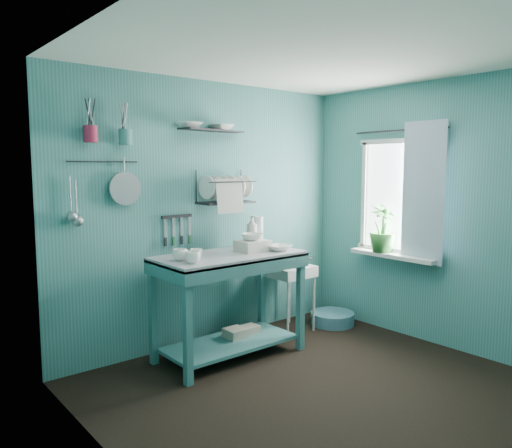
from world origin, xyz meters
TOP-DOWN VIEW (x-y plane):
  - floor at (0.00, 0.00)m, footprint 3.20×3.20m
  - ceiling at (0.00, 0.00)m, footprint 3.20×3.20m
  - wall_back at (0.00, 1.50)m, footprint 3.20×0.00m
  - wall_left at (-1.60, 0.00)m, footprint 0.00×3.00m
  - wall_right at (1.60, 0.00)m, footprint 0.00×3.00m
  - work_counter at (-0.12, 1.01)m, footprint 1.39×0.83m
  - mug_left at (-0.60, 0.85)m, footprint 0.12×0.12m
  - mug_mid at (-0.50, 0.95)m, footprint 0.14×0.14m
  - mug_right at (-0.62, 1.01)m, footprint 0.17×0.17m
  - wash_tub at (0.13, 0.99)m, footprint 0.28×0.22m
  - tub_bowl at (0.13, 0.99)m, footprint 0.20×0.20m
  - soap_bottle at (0.30, 1.21)m, footprint 0.11×0.12m
  - water_bottle at (0.40, 1.23)m, footprint 0.09×0.09m
  - counter_bowl at (0.33, 0.86)m, footprint 0.22×0.22m
  - hotplate_stand at (0.78, 1.20)m, footprint 0.48×0.48m
  - frying_pan at (0.78, 1.20)m, footprint 0.30×0.30m
  - knife_strip at (-0.38, 1.47)m, footprint 0.32×0.03m
  - dish_rack at (0.11, 1.37)m, footprint 0.55×0.24m
  - upper_shelf at (-0.02, 1.40)m, footprint 0.72×0.30m
  - shelf_bowl_left at (-0.27, 1.40)m, footprint 0.23×0.23m
  - shelf_bowl_right at (0.08, 1.40)m, footprint 0.24×0.24m
  - utensil_cup_magenta at (-1.17, 1.42)m, footprint 0.11×0.11m
  - utensil_cup_teal at (-0.88, 1.42)m, footprint 0.11×0.11m
  - colander at (-0.88, 1.45)m, footprint 0.28×0.03m
  - ladle_outer at (-1.34, 1.46)m, footprint 0.01×0.01m
  - ladle_inner at (-1.29, 1.46)m, footprint 0.01×0.01m
  - hook_rail at (-1.05, 1.47)m, footprint 0.60×0.01m
  - window_glass at (1.59, 0.45)m, footprint 0.00×1.10m
  - windowsill at (1.50, 0.45)m, footprint 0.16×0.95m
  - curtain at (1.52, 0.15)m, footprint 0.00×1.35m
  - curtain_rod at (1.54, 0.45)m, footprint 0.02×1.05m
  - potted_plant at (1.50, 0.58)m, footprint 0.32×0.32m
  - storage_tin_large at (-0.02, 1.06)m, footprint 0.18×0.18m
  - storage_tin_small at (0.18, 1.09)m, footprint 0.15×0.15m
  - floor_basin at (1.28, 1.04)m, footprint 0.47×0.47m

SIDE VIEW (x-z plane):
  - floor at x=0.00m, z-range 0.00..0.00m
  - floor_basin at x=1.28m, z-range 0.00..0.13m
  - storage_tin_small at x=0.18m, z-range 0.00..0.20m
  - storage_tin_large at x=-0.02m, z-range 0.00..0.22m
  - hotplate_stand at x=0.78m, z-range 0.00..0.68m
  - work_counter at x=-0.12m, z-range 0.00..0.93m
  - frying_pan at x=0.78m, z-range 0.70..0.74m
  - windowsill at x=1.50m, z-range 0.79..0.83m
  - counter_bowl at x=0.33m, z-range 0.93..0.99m
  - mug_mid at x=-0.50m, z-range 0.93..1.03m
  - mug_left at x=-0.60m, z-range 0.93..1.03m
  - mug_right at x=-0.62m, z-range 0.93..1.03m
  - wash_tub at x=0.13m, z-range 0.93..1.03m
  - tub_bowl at x=0.13m, z-range 1.03..1.09m
  - potted_plant at x=1.50m, z-range 0.83..1.31m
  - water_bottle at x=0.40m, z-range 0.93..1.21m
  - soap_bottle at x=0.30m, z-range 0.93..1.23m
  - knife_strip at x=-0.38m, z-range 1.23..1.26m
  - wall_back at x=0.00m, z-range -0.35..2.85m
  - wall_left at x=-1.60m, z-range -0.25..2.75m
  - wall_right at x=1.60m, z-range -0.25..2.75m
  - window_glass at x=1.59m, z-range 0.85..1.95m
  - ladle_inner at x=-1.29m, z-range 1.29..1.59m
  - curtain at x=1.52m, z-range 0.77..2.12m
  - ladle_outer at x=-1.34m, z-range 1.33..1.63m
  - dish_rack at x=0.11m, z-range 1.35..1.67m
  - colander at x=-0.88m, z-range 1.37..1.65m
  - hook_rail at x=-1.05m, z-range 1.73..1.74m
  - utensil_cup_teal at x=-0.88m, z-range 1.87..2.00m
  - utensil_cup_magenta at x=-1.17m, z-range 1.89..2.02m
  - shelf_bowl_right at x=0.08m, z-range 1.99..2.04m
  - upper_shelf at x=-0.02m, z-range 2.02..2.04m
  - curtain_rod at x=1.54m, z-range 2.04..2.06m
  - shelf_bowl_left at x=-0.27m, z-range 2.03..2.08m
  - ceiling at x=0.00m, z-range 2.50..2.50m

